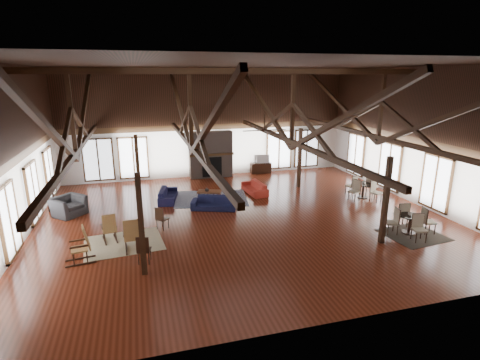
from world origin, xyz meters
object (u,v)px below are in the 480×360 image
object	(u,v)px
armchair	(68,206)
tv_console	(261,168)
sofa_navy_front	(214,203)
sofa_navy_left	(168,195)
coffee_table	(209,192)
cafe_table_near	(410,221)
cafe_table_far	(363,188)
sofa_orange	(254,188)

from	to	relation	value
armchair	tv_console	size ratio (longest dim) A/B	0.99
sofa_navy_front	sofa_navy_left	distance (m)	2.50
coffee_table	tv_console	bearing A→B (deg)	67.01
cafe_table_near	cafe_table_far	world-z (taller)	cafe_table_near
armchair	cafe_table_far	xyz separation A→B (m)	(13.07, -1.25, 0.09)
sofa_navy_front	cafe_table_near	bearing A→B (deg)	-15.29
sofa_navy_left	tv_console	xyz separation A→B (m)	(5.76, 3.68, 0.03)
tv_console	sofa_navy_left	bearing A→B (deg)	-147.41
sofa_orange	sofa_navy_front	bearing A→B (deg)	-59.41
sofa_navy_front	cafe_table_far	world-z (taller)	cafe_table_far
sofa_navy_left	armchair	world-z (taller)	armchair
tv_console	cafe_table_far	bearing A→B (deg)	-61.06
sofa_navy_front	sofa_navy_left	world-z (taller)	sofa_navy_front
sofa_navy_left	tv_console	bearing A→B (deg)	-45.97
cafe_table_near	tv_console	distance (m)	10.14
sofa_navy_front	sofa_navy_left	xyz separation A→B (m)	(-1.81, 1.72, -0.01)
sofa_navy_front	tv_console	xyz separation A→B (m)	(3.94, 5.40, 0.02)
armchair	cafe_table_far	distance (m)	13.13
coffee_table	cafe_table_near	distance (m)	8.56
sofa_navy_front	sofa_navy_left	size ratio (longest dim) A/B	1.03
sofa_navy_front	coffee_table	bearing A→B (deg)	106.71
sofa_navy_front	tv_console	distance (m)	6.68
sofa_navy_left	cafe_table_near	world-z (taller)	cafe_table_near
armchair	tv_console	world-z (taller)	armchair
sofa_orange	cafe_table_far	size ratio (longest dim) A/B	1.00
cafe_table_near	sofa_navy_front	bearing A→B (deg)	145.22
coffee_table	cafe_table_far	xyz separation A→B (m)	(7.06, -1.67, 0.11)
sofa_orange	armchair	distance (m)	8.38
sofa_navy_front	cafe_table_near	xyz separation A→B (m)	(6.40, -4.44, 0.20)
sofa_orange	cafe_table_near	world-z (taller)	cafe_table_near
sofa_orange	armchair	world-z (taller)	armchair
sofa_navy_left	cafe_table_far	world-z (taller)	cafe_table_far
coffee_table	cafe_table_near	xyz separation A→B (m)	(6.33, -5.76, 0.12)
sofa_orange	cafe_table_far	bearing A→B (deg)	61.09
sofa_navy_left	tv_console	size ratio (longest dim) A/B	1.53
sofa_navy_front	armchair	bearing A→B (deg)	-169.10
coffee_table	cafe_table_far	size ratio (longest dim) A/B	0.66
sofa_navy_front	coffee_table	size ratio (longest dim) A/B	1.58
sofa_navy_front	cafe_table_near	distance (m)	7.79
sofa_navy_left	sofa_orange	size ratio (longest dim) A/B	1.00
coffee_table	cafe_table_far	bearing A→B (deg)	7.28
cafe_table_near	tv_console	size ratio (longest dim) A/B	1.56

